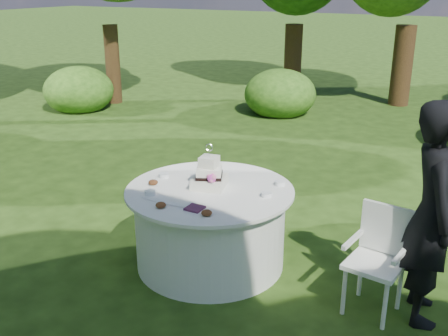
{
  "coord_description": "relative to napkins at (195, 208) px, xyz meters",
  "views": [
    {
      "loc": [
        2.25,
        -3.87,
        2.58
      ],
      "look_at": [
        0.15,
        0.0,
        1.0
      ],
      "focal_mm": 42.0,
      "sensor_mm": 36.0,
      "label": 1
    }
  ],
  "objects": [
    {
      "name": "ground",
      "position": [
        -0.12,
        0.45,
        -0.78
      ],
      "size": [
        80.0,
        80.0,
        0.0
      ],
      "primitive_type": "plane",
      "color": "#1D330D",
      "rests_on": "ground"
    },
    {
      "name": "napkins",
      "position": [
        0.0,
        0.0,
        0.0
      ],
      "size": [
        0.14,
        0.14,
        0.02
      ],
      "primitive_type": "cube",
      "color": "#4E213C",
      "rests_on": "table"
    },
    {
      "name": "feather_plume",
      "position": [
        -0.31,
        -0.01,
        -0.0
      ],
      "size": [
        0.48,
        0.07,
        0.01
      ],
      "primitive_type": "ellipsoid",
      "color": "white",
      "rests_on": "table"
    },
    {
      "name": "guest",
      "position": [
        1.8,
        0.56,
        0.11
      ],
      "size": [
        0.6,
        0.75,
        1.78
      ],
      "primitive_type": "imported",
      "rotation": [
        0.0,
        0.0,
        1.86
      ],
      "color": "black",
      "rests_on": "ground"
    },
    {
      "name": "table",
      "position": [
        -0.12,
        0.45,
        -0.39
      ],
      "size": [
        1.56,
        1.56,
        0.77
      ],
      "color": "silver",
      "rests_on": "ground"
    },
    {
      "name": "cake",
      "position": [
        -0.14,
        0.49,
        0.1
      ],
      "size": [
        0.35,
        0.35,
        0.42
      ],
      "color": "white",
      "rests_on": "table"
    },
    {
      "name": "chair",
      "position": [
        1.45,
        0.47,
        -0.26
      ],
      "size": [
        0.48,
        0.47,
        0.89
      ],
      "color": "white",
      "rests_on": "ground"
    },
    {
      "name": "votives",
      "position": [
        -0.16,
        0.57,
        0.01
      ],
      "size": [
        1.17,
        0.92,
        0.04
      ],
      "color": "white",
      "rests_on": "table"
    },
    {
      "name": "petal_cups",
      "position": [
        -0.25,
        0.04,
        0.02
      ],
      "size": [
        0.88,
        0.49,
        0.05
      ],
      "color": "#562D16",
      "rests_on": "table"
    }
  ]
}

